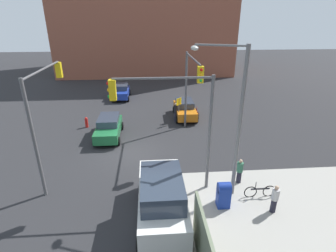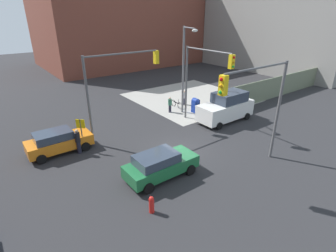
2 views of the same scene
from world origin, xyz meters
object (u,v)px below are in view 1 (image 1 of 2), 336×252
fire_hydrant (86,122)px  pedestrian_walking_north (275,199)px  bicycle_at_crosswalk (197,114)px  van_white_delivery (162,199)px  pedestrian_crossing (176,112)px  traffic_signal_nw_corner (191,81)px  sedan_blue (121,91)px  street_lamp_corner (233,113)px  mailbox_blue (224,194)px  coupe_orange (185,109)px  traffic_signal_se_corner (45,102)px  sedan_green (109,127)px  pedestrian_waiting (240,171)px  bicycle_leaning_on_fence (260,191)px  traffic_signal_ne_corner (172,113)px

fire_hydrant → pedestrian_walking_north: 16.55m
bicycle_at_crosswalk → fire_hydrant: bearing=-80.0°
van_white_delivery → pedestrian_crossing: (-12.78, 2.00, -0.34)m
traffic_signal_nw_corner → sedan_blue: bearing=-151.2°
traffic_signal_nw_corner → pedestrian_crossing: size_ratio=3.61×
street_lamp_corner → van_white_delivery: street_lamp_corner is taller
mailbox_blue → coupe_orange: size_ratio=0.33×
traffic_signal_nw_corner → traffic_signal_se_corner: 10.03m
traffic_signal_se_corner → sedan_green: bearing=153.9°
fire_hydrant → pedestrian_waiting: size_ratio=0.61×
van_white_delivery → pedestrian_walking_north: bearing=91.8°
fire_hydrant → bicycle_leaning_on_fence: (10.60, 11.40, -0.14)m
traffic_signal_ne_corner → pedestrian_waiting: traffic_signal_ne_corner is taller
traffic_signal_se_corner → pedestrian_walking_north: (4.50, 11.90, -3.85)m
street_lamp_corner → sedan_green: (-7.98, -7.41, -3.86)m
traffic_signal_ne_corner → mailbox_blue: (1.70, 2.49, -3.85)m
traffic_signal_se_corner → street_lamp_corner: (2.78, 9.95, 0.05)m
traffic_signal_se_corner → street_lamp_corner: bearing=74.4°
mailbox_blue → van_white_delivery: (0.78, -3.20, 0.52)m
traffic_signal_ne_corner → sedan_blue: size_ratio=1.62×
traffic_signal_nw_corner → bicycle_leaning_on_fence: 9.25m
traffic_signal_nw_corner → mailbox_blue: bearing=3.4°
traffic_signal_nw_corner → mailbox_blue: traffic_signal_nw_corner is taller
fire_hydrant → sedan_blue: sedan_blue is taller
pedestrian_crossing → pedestrian_waiting: size_ratio=1.17×
traffic_signal_nw_corner → coupe_orange: (-4.76, 0.28, -3.83)m
street_lamp_corner → sedan_blue: (-18.89, -7.37, -3.86)m
pedestrian_walking_north → bicycle_leaning_on_fence: pedestrian_walking_north is taller
fire_hydrant → pedestrian_walking_north: pedestrian_walking_north is taller
street_lamp_corner → fire_hydrant: 14.58m
street_lamp_corner → sedan_green: street_lamp_corner is taller
traffic_signal_nw_corner → bicycle_at_crosswalk: (-4.69, 1.50, -4.33)m
traffic_signal_nw_corner → sedan_green: bearing=-96.9°
street_lamp_corner → coupe_orange: size_ratio=1.85×
bicycle_leaning_on_fence → traffic_signal_ne_corner: bearing=-103.2°
traffic_signal_se_corner → bicycle_at_crosswalk: 14.55m
traffic_signal_ne_corner → sedan_blue: traffic_signal_ne_corner is taller
van_white_delivery → bicycle_at_crosswalk: (-13.78, 4.20, -0.93)m
fire_hydrant → pedestrian_walking_north: bearing=44.5°
pedestrian_waiting → traffic_signal_ne_corner: bearing=-55.9°
sedan_blue → van_white_delivery: van_white_delivery is taller
coupe_orange → street_lamp_corner: bearing=3.2°
sedan_blue → coupe_orange: bearing=44.0°
traffic_signal_se_corner → bicycle_at_crosswalk: bearing=130.9°
bicycle_leaning_on_fence → traffic_signal_nw_corner: bearing=-160.7°
traffic_signal_nw_corner → pedestrian_waiting: size_ratio=4.22×
mailbox_blue → bicycle_at_crosswalk: (-13.00, 1.00, -0.42)m
street_lamp_corner → coupe_orange: 12.58m
fire_hydrant → pedestrian_walking_north: (11.80, 11.60, 0.31)m
traffic_signal_nw_corner → traffic_signal_ne_corner: size_ratio=1.00×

